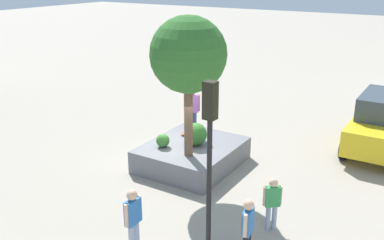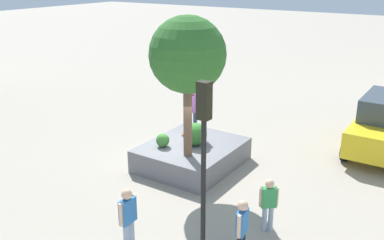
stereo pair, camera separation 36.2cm
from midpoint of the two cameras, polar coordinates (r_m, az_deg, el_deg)
ground_plane at (r=15.51m, az=-0.47°, el=-5.94°), size 120.00×120.00×0.00m
planter_ledge at (r=15.34m, az=0.68°, el=-4.59°), size 3.44×2.95×0.80m
plaza_tree at (r=13.34m, az=0.19°, el=8.46°), size 2.39×2.39×4.53m
boxwood_shrub at (r=14.94m, az=-3.18°, el=-2.66°), size 0.47×0.47×0.47m
hedge_clump at (r=15.00m, az=1.16°, el=-1.88°), size 0.79×0.79×0.79m
skateboard at (r=16.00m, az=0.72°, el=-1.80°), size 0.69×0.73×0.07m
skateboarder at (r=15.67m, az=0.74°, el=1.67°), size 0.45×0.48×1.73m
traffic_light_corner at (r=9.65m, az=2.66°, el=-2.82°), size 0.35×0.29×4.34m
bystander_watching at (r=10.42m, az=7.59°, el=-13.77°), size 0.55×0.25×1.64m
pedestrian_crossing at (r=11.68m, az=10.92°, el=-10.48°), size 0.39×0.42×1.51m
passerby_with_bag at (r=10.75m, az=-7.44°, el=-12.39°), size 0.58×0.26×1.70m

